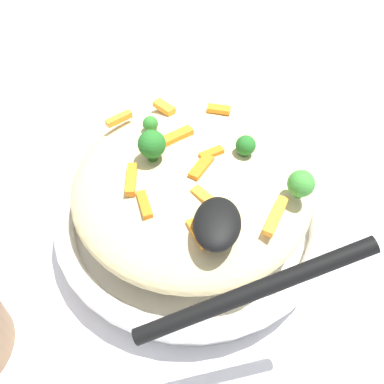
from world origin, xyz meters
TOP-DOWN VIEW (x-y plane):
  - ground_plane at (0.00, 0.00)m, footprint 2.40×2.40m
  - serving_bowl at (0.00, 0.00)m, footprint 0.30×0.30m
  - pasta_mound at (0.00, 0.00)m, footprint 0.25×0.24m
  - carrot_piece_0 at (0.03, -0.05)m, footprint 0.04×0.01m
  - carrot_piece_1 at (0.01, 0.01)m, footprint 0.03×0.02m
  - carrot_piece_2 at (-0.03, -0.02)m, footprint 0.04×0.04m
  - carrot_piece_3 at (-0.09, 0.02)m, footprint 0.01×0.03m
  - carrot_piece_4 at (-0.01, 0.02)m, footprint 0.02×0.02m
  - carrot_piece_5 at (-0.08, -0.04)m, footprint 0.02×0.03m
  - carrot_piece_6 at (0.04, 0.02)m, footprint 0.02×0.03m
  - carrot_piece_7 at (0.08, 0.02)m, footprint 0.03×0.02m
  - carrot_piece_8 at (0.06, -0.04)m, footprint 0.03×0.02m
  - carrot_piece_9 at (-0.06, -0.09)m, footprint 0.03×0.03m
  - carrot_piece_10 at (0.05, 0.08)m, footprint 0.04×0.02m
  - broccoli_floret_0 at (0.02, 0.10)m, footprint 0.02×0.02m
  - broccoli_floret_1 at (-0.00, -0.04)m, footprint 0.03×0.03m
  - broccoli_floret_2 at (-0.05, -0.05)m, footprint 0.02×0.02m
  - broccoli_floret_3 at (-0.02, 0.05)m, footprint 0.02×0.02m
  - serving_spoon at (0.10, 0.04)m, footprint 0.14×0.16m

SIDE VIEW (x-z plane):
  - ground_plane at x=0.00m, z-range 0.00..0.00m
  - serving_bowl at x=0.00m, z-range 0.00..0.05m
  - pasta_mound at x=0.00m, z-range 0.05..0.11m
  - carrot_piece_3 at x=-0.09m, z-range 0.10..0.11m
  - carrot_piece_7 at x=0.08m, z-range 0.10..0.11m
  - carrot_piece_10 at x=0.05m, z-range 0.10..0.11m
  - carrot_piece_5 at x=-0.08m, z-range 0.10..0.11m
  - carrot_piece_9 at x=-0.06m, z-range 0.10..0.11m
  - carrot_piece_8 at x=0.06m, z-range 0.10..0.11m
  - carrot_piece_6 at x=0.04m, z-range 0.11..0.11m
  - carrot_piece_0 at x=0.03m, z-range 0.11..0.11m
  - carrot_piece_4 at x=-0.01m, z-range 0.11..0.12m
  - carrot_piece_2 at x=-0.03m, z-range 0.11..0.12m
  - carrot_piece_1 at x=0.01m, z-range 0.11..0.12m
  - broccoli_floret_2 at x=-0.05m, z-range 0.11..0.12m
  - broccoli_floret_3 at x=-0.02m, z-range 0.11..0.13m
  - broccoli_floret_0 at x=0.02m, z-range 0.11..0.13m
  - broccoli_floret_1 at x=0.00m, z-range 0.11..0.15m
  - serving_spoon at x=0.10m, z-range 0.09..0.17m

